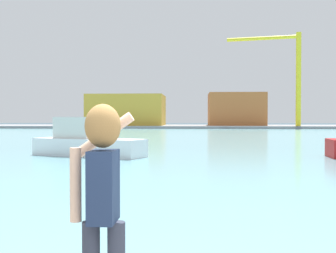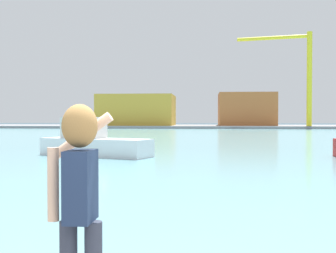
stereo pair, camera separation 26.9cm
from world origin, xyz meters
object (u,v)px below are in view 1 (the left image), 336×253
object	(u,v)px
port_crane	(288,68)
person_photographer	(102,191)
warehouse_right	(236,109)
warehouse_left	(127,110)
boat_moored	(86,143)

from	to	relation	value
port_crane	person_photographer	bearing A→B (deg)	-102.74
warehouse_right	port_crane	size ratio (longest dim) A/B	0.64
warehouse_left	port_crane	distance (m)	33.98
boat_moored	port_crane	bearing A→B (deg)	91.26
warehouse_left	warehouse_right	distance (m)	22.93
person_photographer	warehouse_right	size ratio (longest dim) A/B	0.15
boat_moored	warehouse_right	distance (m)	71.30
warehouse_right	port_crane	distance (m)	14.07
warehouse_right	warehouse_left	bearing A→B (deg)	-179.27
warehouse_left	port_crane	world-z (taller)	port_crane
boat_moored	warehouse_right	bearing A→B (deg)	100.36
boat_moored	warehouse_left	xyz separation A→B (m)	(-7.91, 69.34, 2.91)
person_photographer	boat_moored	xyz separation A→B (m)	(-5.38, 21.56, -0.87)
person_photographer	port_crane	bearing A→B (deg)	-12.16
person_photographer	warehouse_left	xyz separation A→B (m)	(-13.29, 90.89, 2.04)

